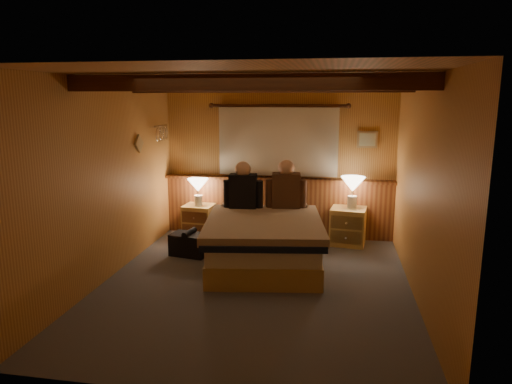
% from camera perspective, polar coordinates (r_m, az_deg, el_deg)
% --- Properties ---
extents(floor, '(4.20, 4.20, 0.00)m').
position_cam_1_polar(floor, '(5.50, -0.10, -11.48)').
color(floor, '#4D525B').
rests_on(floor, ground).
extents(ceiling, '(4.20, 4.20, 0.00)m').
position_cam_1_polar(ceiling, '(5.07, -0.11, 14.34)').
color(ceiling, '#CE884D').
rests_on(ceiling, wall_back).
extents(wall_back, '(3.60, 0.00, 3.60)m').
position_cam_1_polar(wall_back, '(7.20, 2.80, 3.97)').
color(wall_back, gold).
rests_on(wall_back, floor).
extents(wall_left, '(0.00, 4.20, 4.20)m').
position_cam_1_polar(wall_left, '(5.74, -18.10, 1.42)').
color(wall_left, gold).
rests_on(wall_left, floor).
extents(wall_right, '(0.00, 4.20, 4.20)m').
position_cam_1_polar(wall_right, '(5.16, 19.99, 0.18)').
color(wall_right, gold).
rests_on(wall_right, floor).
extents(wall_front, '(3.60, 0.00, 3.60)m').
position_cam_1_polar(wall_front, '(3.17, -6.76, -6.17)').
color(wall_front, gold).
rests_on(wall_front, floor).
extents(wainscot, '(3.60, 0.23, 0.94)m').
position_cam_1_polar(wainscot, '(7.27, 2.68, -1.69)').
color(wainscot, brown).
rests_on(wainscot, wall_back).
extents(curtain_window, '(2.18, 0.09, 1.11)m').
position_cam_1_polar(curtain_window, '(7.10, 2.75, 6.47)').
color(curtain_window, '#4D2813').
rests_on(curtain_window, wall_back).
extents(ceiling_beams, '(3.60, 1.65, 0.16)m').
position_cam_1_polar(ceiling_beams, '(5.21, 0.18, 13.27)').
color(ceiling_beams, '#4D2813').
rests_on(ceiling_beams, ceiling).
extents(coat_rail, '(0.05, 0.55, 0.24)m').
position_cam_1_polar(coat_rail, '(7.07, -11.79, 7.41)').
color(coat_rail, white).
rests_on(coat_rail, wall_left).
extents(framed_print, '(0.30, 0.04, 0.25)m').
position_cam_1_polar(framed_print, '(7.10, 13.74, 6.38)').
color(framed_print, tan).
rests_on(framed_print, wall_back).
extents(bed, '(1.69, 2.05, 0.64)m').
position_cam_1_polar(bed, '(6.01, 1.01, -6.07)').
color(bed, tan).
rests_on(bed, floor).
extents(nightstand_left, '(0.49, 0.45, 0.50)m').
position_cam_1_polar(nightstand_left, '(7.32, -7.13, -3.55)').
color(nightstand_left, tan).
rests_on(nightstand_left, floor).
extents(nightstand_right, '(0.56, 0.52, 0.56)m').
position_cam_1_polar(nightstand_right, '(6.99, 11.41, -4.21)').
color(nightstand_right, tan).
rests_on(nightstand_right, floor).
extents(lamp_left, '(0.33, 0.33, 0.43)m').
position_cam_1_polar(lamp_left, '(7.18, -7.26, 0.66)').
color(lamp_left, silver).
rests_on(lamp_left, nightstand_left).
extents(lamp_right, '(0.36, 0.36, 0.47)m').
position_cam_1_polar(lamp_right, '(6.90, 12.01, 0.73)').
color(lamp_right, silver).
rests_on(lamp_right, nightstand_right).
extents(person_left, '(0.56, 0.25, 0.68)m').
position_cam_1_polar(person_left, '(6.43, -1.63, 0.42)').
color(person_left, black).
rests_on(person_left, bed).
extents(person_right, '(0.58, 0.27, 0.70)m').
position_cam_1_polar(person_right, '(6.45, 3.78, 0.51)').
color(person_right, '#482D1C').
rests_on(person_right, bed).
extents(duffel_bag, '(0.56, 0.39, 0.37)m').
position_cam_1_polar(duffel_bag, '(6.49, -8.30, -6.45)').
color(duffel_bag, black).
rests_on(duffel_bag, floor).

